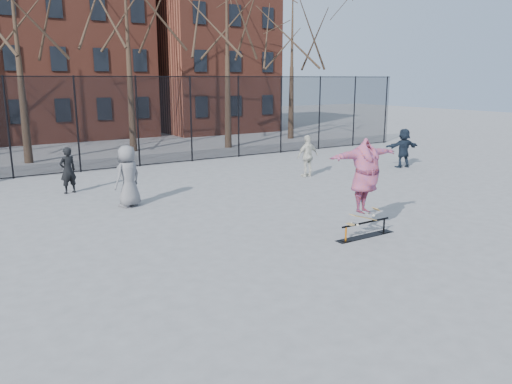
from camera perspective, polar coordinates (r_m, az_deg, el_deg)
ground at (r=11.32m, az=3.91°, el=-7.23°), size 100.00×100.00×0.00m
skate_rail at (r=12.83m, az=12.39°, el=-4.34°), size 1.78×0.27×0.39m
skateboard at (r=12.68m, az=12.15°, el=-3.16°), size 0.87×0.21×0.10m
skater at (r=12.45m, az=12.36°, el=1.15°), size 2.31×0.79×1.84m
bystander_black at (r=18.28m, az=-20.71°, el=2.32°), size 0.66×0.52×1.60m
bystander_white at (r=20.12m, az=5.93°, el=4.10°), size 0.99×0.43×1.68m
bystander_navy at (r=23.11m, az=16.51°, el=4.84°), size 1.68×0.89×1.73m
bystander_extra at (r=15.78m, az=-14.42°, el=1.76°), size 1.10×0.95×1.90m
fence at (r=22.50m, az=-16.32°, el=7.70°), size 34.03×0.07×4.00m
tree_row at (r=26.61m, az=-20.33°, el=19.62°), size 33.66×7.46×10.67m
rowhouses at (r=35.30m, az=-21.87°, el=15.53°), size 29.00×7.00×13.00m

